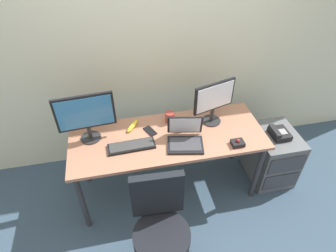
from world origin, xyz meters
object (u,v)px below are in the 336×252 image
Objects in this scene: coffee_mug at (170,117)px; paper_notepad at (191,124)px; file_cabinet at (271,155)px; monitor_main at (86,115)px; keyboard at (132,146)px; laptop at (185,138)px; desk_phone at (279,133)px; banana at (133,126)px; cell_phone at (150,131)px; trackball_mouse at (238,143)px; office_chair at (161,232)px; monitor_side at (214,100)px.

paper_notepad is at bearing -25.15° from coffee_mug.
file_cabinet is 1.95m from monitor_main.
laptop is (0.47, -0.03, 0.04)m from keyboard.
desk_phone reaches higher than file_cabinet.
keyboard is 0.47m from laptop.
monitor_main is 2.61× the size of banana.
cell_phone is 0.18m from banana.
banana reaches higher than keyboard.
cell_phone is (0.19, 0.17, -0.01)m from keyboard.
trackball_mouse is at bearing -16.41° from laptop.
desk_phone is 0.40× the size of monitor_main.
office_chair is 0.81m from laptop.
paper_notepad is at bearing -22.41° from cell_phone.
monitor_side is 0.44m from trackball_mouse.
desk_phone is 0.88m from paper_notepad.
monitor_side is 0.85m from keyboard.
office_chair is 4.90× the size of banana.
monitor_main is 0.87m from laptop.
file_cabinet is at bearing 63.22° from desk_phone.
laptop reaches higher than cell_phone.
cell_phone is at bearing -30.82° from banana.
desk_phone is 1.50m from office_chair.
coffee_mug is at bearing 168.87° from monitor_side.
office_chair is at bearing -127.98° from monitor_side.
keyboard reaches higher than cell_phone.
monitor_main reaches higher than file_cabinet.
file_cabinet is 1.35m from cell_phone.
laptop reaches higher than office_chair.
coffee_mug is (0.28, 0.94, 0.37)m from office_chair.
office_chair is 2.60× the size of laptop.
banana is at bearing 81.21° from keyboard.
coffee_mug is 0.24m from cell_phone.
desk_phone is 0.48× the size of keyboard.
office_chair is 4.48× the size of paper_notepad.
coffee_mug is at bearing 1.67° from cell_phone.
file_cabinet is at bearing -9.76° from paper_notepad.
desk_phone is at bearing -15.14° from monitor_side.
cell_phone is at bearing -177.66° from monitor_side.
monitor_main is 1.33m from trackball_mouse.
office_chair is at bearing -147.76° from trackball_mouse.
monitor_side reaches higher than coffee_mug.
trackball_mouse is at bearing -10.16° from keyboard.
paper_notepad is (0.19, -0.09, -0.05)m from coffee_mug.
cell_phone is (-0.40, -0.01, -0.00)m from paper_notepad.
file_cabinet is 1.51m from banana.
monitor_main reaches higher than paper_notepad.
monitor_main reaches higher than coffee_mug.
paper_notepad is at bearing 132.78° from trackball_mouse.
coffee_mug is 0.56× the size of banana.
office_chair is 0.99m from banana.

